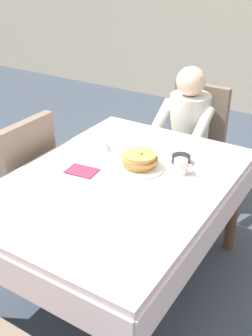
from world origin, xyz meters
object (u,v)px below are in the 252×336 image
at_px(chair_diner, 194,137).
at_px(cup_coffee, 181,166).
at_px(diner_person, 187,127).
at_px(syrup_pitcher, 105,145).
at_px(knife_right_of_plate, 167,178).
at_px(plate_breakfast, 139,167).
at_px(chair_left_side, 21,175).
at_px(bowl_butter, 181,159).
at_px(breakfast_stack, 139,160).
at_px(dining_table_main, 119,193).
at_px(fork_left_of_plate, 109,161).
at_px(spoon_near_edge, 109,190).

height_order(chair_diner, cup_coffee, chair_diner).
distance_m(diner_person, syrup_pitcher, 0.80).
distance_m(diner_person, knife_right_of_plate, 0.92).
relative_size(plate_breakfast, cup_coffee, 2.48).
bearing_deg(knife_right_of_plate, plate_breakfast, 77.67).
bearing_deg(syrup_pitcher, chair_left_side, -153.36).
bearing_deg(bowl_butter, diner_person, 111.44).
relative_size(chair_diner, bowl_butter, 8.45).
bearing_deg(chair_diner, syrup_pitcher, 77.08).
bearing_deg(breakfast_stack, syrup_pitcher, 162.57).
xyz_separation_m(chair_diner, chair_left_side, (-0.72, -1.17, 0.00)).
bearing_deg(dining_table_main, breakfast_stack, 78.22).
bearing_deg(fork_left_of_plate, spoon_near_edge, -151.97).
distance_m(bowl_butter, fork_left_of_plate, 0.42).
xyz_separation_m(fork_left_of_plate, knife_right_of_plate, (0.38, 0.00, 0.00)).
distance_m(diner_person, cup_coffee, 0.85).
distance_m(dining_table_main, chair_left_side, 0.78).
bearing_deg(breakfast_stack, plate_breakfast, -44.92).
height_order(dining_table_main, breakfast_stack, breakfast_stack).
distance_m(breakfast_stack, knife_right_of_plate, 0.20).
relative_size(diner_person, syrup_pitcher, 14.00).
height_order(breakfast_stack, fork_left_of_plate, breakfast_stack).
distance_m(chair_left_side, syrup_pitcher, 0.62).
relative_size(syrup_pitcher, spoon_near_edge, 0.53).
bearing_deg(spoon_near_edge, plate_breakfast, 83.04).
bearing_deg(breakfast_stack, knife_right_of_plate, -6.49).
bearing_deg(spoon_near_edge, dining_table_main, 94.90).
bearing_deg(plate_breakfast, diner_person, 95.94).
height_order(cup_coffee, bowl_butter, cup_coffee).
height_order(chair_left_side, cup_coffee, chair_left_side).
relative_size(chair_left_side, spoon_near_edge, 6.20).
height_order(chair_diner, bowl_butter, chair_diner).
relative_size(dining_table_main, chair_left_side, 1.64).
relative_size(diner_person, cup_coffee, 9.91).
relative_size(chair_left_side, knife_right_of_plate, 4.65).
height_order(breakfast_stack, knife_right_of_plate, breakfast_stack).
bearing_deg(diner_person, dining_table_main, 93.02).
height_order(bowl_butter, spoon_near_edge, bowl_butter).
xyz_separation_m(plate_breakfast, breakfast_stack, (-0.00, 0.00, 0.05)).
height_order(plate_breakfast, syrup_pitcher, syrup_pitcher).
distance_m(cup_coffee, syrup_pitcher, 0.52).
bearing_deg(bowl_butter, knife_right_of_plate, -84.73).
distance_m(diner_person, breakfast_stack, 0.87).
bearing_deg(syrup_pitcher, dining_table_main, -44.00).
bearing_deg(spoon_near_edge, chair_left_side, 167.26).
bearing_deg(cup_coffee, syrup_pitcher, 177.88).
xyz_separation_m(diner_person, bowl_butter, (0.26, -0.66, 0.09)).
xyz_separation_m(breakfast_stack, cup_coffee, (0.23, 0.07, -0.01)).
distance_m(dining_table_main, syrup_pitcher, 0.39).
bearing_deg(cup_coffee, dining_table_main, -137.82).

